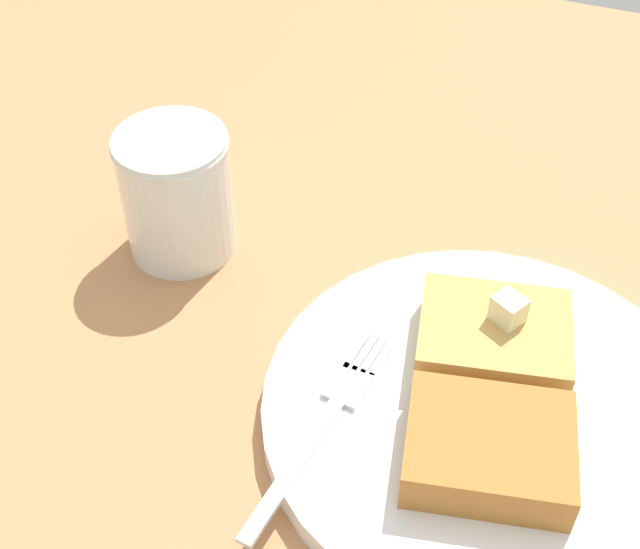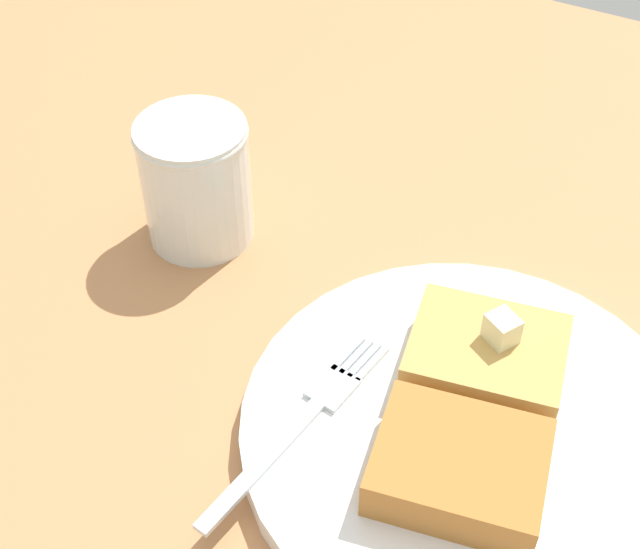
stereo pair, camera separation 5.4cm
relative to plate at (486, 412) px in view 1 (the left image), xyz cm
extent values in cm
cube|color=#B67B4D|center=(-1.03, -9.69, -1.93)|extent=(103.61, 103.61, 2.01)
cylinder|color=white|center=(0.00, 0.00, -0.13)|extent=(25.91, 25.91, 1.59)
torus|color=#255179|center=(0.00, 0.00, 0.26)|extent=(25.91, 25.91, 0.80)
cube|color=tan|center=(-3.85, -0.75, 1.99)|extent=(8.68, 10.00, 2.65)
cube|color=#AE6E31|center=(3.85, 0.75, 1.99)|extent=(8.68, 10.00, 2.65)
cube|color=beige|center=(-4.34, -0.28, 4.17)|extent=(2.20, 2.26, 1.72)
cube|color=silver|center=(7.99, -8.75, 0.84)|extent=(10.03, 2.28, 0.36)
cube|color=silver|center=(1.65, -7.86, 0.84)|extent=(3.08, 2.57, 0.36)
cube|color=silver|center=(-1.43, -8.26, 0.84)|extent=(3.21, 0.76, 0.36)
cube|color=silver|center=(-1.35, -7.72, 0.84)|extent=(3.21, 0.76, 0.36)
cube|color=silver|center=(-1.28, -7.17, 0.84)|extent=(3.21, 0.76, 0.36)
cube|color=silver|center=(-1.20, -6.63, 0.84)|extent=(3.21, 0.76, 0.36)
cylinder|color=#4A2209|center=(-7.51, -23.34, 2.12)|extent=(6.84, 6.84, 6.10)
cylinder|color=silver|center=(-7.51, -23.34, 3.62)|extent=(7.43, 7.43, 9.09)
torus|color=silver|center=(-7.51, -23.34, 7.71)|extent=(7.64, 7.64, 0.50)
camera|label=1|loc=(32.32, 2.00, 41.51)|focal=50.00mm
camera|label=2|loc=(30.05, 6.91, 41.51)|focal=50.00mm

